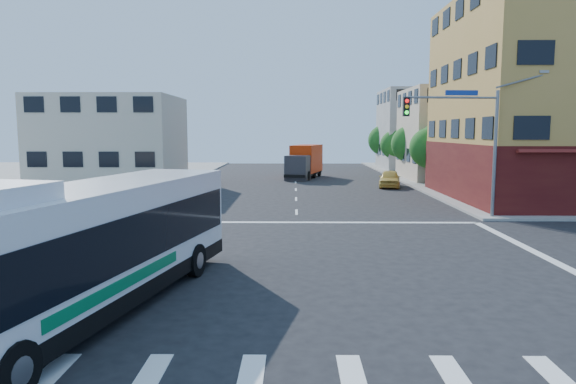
{
  "coord_description": "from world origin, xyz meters",
  "views": [
    {
      "loc": [
        -0.16,
        -17.31,
        4.8
      ],
      "look_at": [
        -0.39,
        2.66,
        2.44
      ],
      "focal_mm": 32.0,
      "sensor_mm": 36.0,
      "label": 1
    }
  ],
  "objects": [
    {
      "name": "street_tree_b",
      "position": [
        11.9,
        35.92,
        3.75
      ],
      "size": [
        3.8,
        3.8,
        5.79
      ],
      "color": "#341E12",
      "rests_on": "ground"
    },
    {
      "name": "street_tree_d",
      "position": [
        11.9,
        51.92,
        3.88
      ],
      "size": [
        4.0,
        4.0,
        6.03
      ],
      "color": "#341E12",
      "rests_on": "ground"
    },
    {
      "name": "building_east_far",
      "position": [
        16.98,
        47.98,
        5.01
      ],
      "size": [
        12.06,
        10.06,
        10.0
      ],
      "color": "#A5A4A0",
      "rests_on": "ground"
    },
    {
      "name": "ground",
      "position": [
        0.0,
        0.0,
        0.0
      ],
      "size": [
        120.0,
        120.0,
        0.0
      ],
      "primitive_type": "plane",
      "color": "black",
      "rests_on": "ground"
    },
    {
      "name": "box_truck",
      "position": [
        0.92,
        35.58,
        1.65
      ],
      "size": [
        4.12,
        7.85,
        3.4
      ],
      "rotation": [
        0.0,
        0.0,
        -0.27
      ],
      "color": "#2B2A30",
      "rests_on": "ground"
    },
    {
      "name": "building_east_near",
      "position": [
        16.98,
        33.98,
        4.51
      ],
      "size": [
        12.06,
        10.06,
        9.0
      ],
      "color": "#C3B395",
      "rests_on": "ground"
    },
    {
      "name": "street_tree_c",
      "position": [
        11.9,
        43.92,
        3.46
      ],
      "size": [
        3.4,
        3.4,
        5.29
      ],
      "color": "#341E12",
      "rests_on": "ground"
    },
    {
      "name": "parked_car",
      "position": [
        8.14,
        27.01,
        0.74
      ],
      "size": [
        2.56,
        4.61,
        1.48
      ],
      "primitive_type": "imported",
      "rotation": [
        0.0,
        0.0,
        -0.2
      ],
      "color": "gold",
      "rests_on": "ground"
    },
    {
      "name": "building_west",
      "position": [
        -17.02,
        29.98,
        4.01
      ],
      "size": [
        12.06,
        10.06,
        8.0
      ],
      "color": "beige",
      "rests_on": "ground"
    },
    {
      "name": "transit_bus",
      "position": [
        -5.52,
        -4.44,
        1.84
      ],
      "size": [
        5.35,
        13.01,
        3.77
      ],
      "rotation": [
        0.0,
        0.0,
        -0.21
      ],
      "color": "black",
      "rests_on": "ground"
    },
    {
      "name": "signal_mast_ne",
      "position": [
        9.08,
        10.62,
        4.98
      ],
      "size": [
        7.91,
        1.13,
        8.07
      ],
      "color": "slate",
      "rests_on": "ground"
    },
    {
      "name": "street_tree_a",
      "position": [
        11.9,
        27.92,
        3.59
      ],
      "size": [
        3.6,
        3.6,
        5.53
      ],
      "color": "#341E12",
      "rests_on": "ground"
    }
  ]
}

